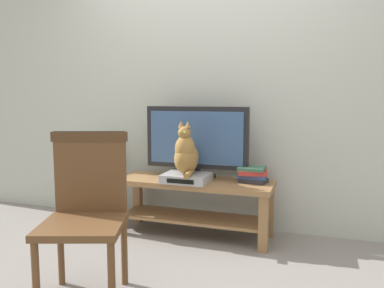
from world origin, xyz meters
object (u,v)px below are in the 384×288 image
tv_stand (194,196)px  potted_plant (96,174)px  wooden_chair (86,204)px  cat (186,154)px  media_box (187,178)px  book_stack (253,174)px  tv (197,140)px

tv_stand → potted_plant: size_ratio=1.82×
wooden_chair → cat: bearing=76.3°
media_box → book_stack: book_stack is taller
book_stack → potted_plant: potted_plant is taller
media_box → book_stack: (0.52, 0.15, 0.03)m
media_box → wooden_chair: size_ratio=0.39×
tv → book_stack: tv is taller
cat → book_stack: cat is taller
cat → wooden_chair: (-0.25, -1.04, -0.16)m
tv_stand → book_stack: size_ratio=5.21×
tv_stand → potted_plant: bearing=175.3°
tv → potted_plant: (-1.00, 0.01, -0.36)m
cat → potted_plant: bearing=169.1°
tv_stand → wooden_chair: wooden_chair is taller
wooden_chair → potted_plant: wooden_chair is taller
wooden_chair → potted_plant: size_ratio=1.32×
tv → book_stack: 0.55m
tv_stand → book_stack: bearing=7.3°
wooden_chair → media_box: bearing=76.6°
tv_stand → potted_plant: potted_plant is taller
potted_plant → book_stack: bearing=-0.8°
wooden_chair → book_stack: (0.77, 1.20, -0.00)m
tv_stand → tv: size_ratio=1.49×
tv_stand → tv: bearing=90.0°
tv → book_stack: (0.48, -0.01, -0.26)m
tv → potted_plant: 1.06m
tv → media_box: 0.34m
book_stack → media_box: bearing=-163.8°
potted_plant → tv: bearing=-0.8°
tv_stand → book_stack: (0.48, 0.06, 0.21)m
tv_stand → cat: bearing=-108.0°
cat → potted_plant: 1.02m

